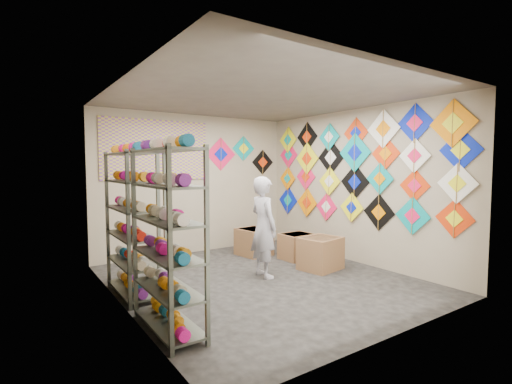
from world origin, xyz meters
TOP-DOWN VIEW (x-y plane):
  - ground at (0.00, 0.00)m, footprint 4.50×4.50m
  - room_walls at (0.00, 0.00)m, footprint 4.50×4.50m
  - shelf_rack_front at (-1.78, -0.85)m, footprint 0.40×1.10m
  - shelf_rack_back at (-1.78, 0.45)m, footprint 0.40×1.10m
  - string_spools at (-1.78, -0.20)m, footprint 0.12×2.36m
  - kite_wall_display at (1.98, -0.01)m, footprint 0.06×4.28m
  - back_wall_kites at (1.00, 2.24)m, footprint 1.67×0.02m
  - poster at (-0.80, 2.23)m, footprint 2.00×0.01m
  - shopkeeper at (0.12, 0.13)m, footprint 0.61×0.44m
  - carton_a at (1.14, -0.07)m, footprint 0.72×0.63m
  - carton_b at (1.26, 0.67)m, footprint 0.58×0.48m
  - carton_c at (0.78, 1.37)m, footprint 0.60×0.64m

SIDE VIEW (x-z plane):
  - ground at x=0.00m, z-range 0.00..0.00m
  - carton_b at x=1.26m, z-range 0.00..0.46m
  - carton_c at x=0.78m, z-range 0.00..0.51m
  - carton_a at x=1.14m, z-range 0.00..0.53m
  - shopkeeper at x=0.12m, z-range 0.00..1.55m
  - shelf_rack_front at x=-1.78m, z-range 0.00..1.90m
  - shelf_rack_back at x=-1.78m, z-range 0.00..1.90m
  - string_spools at x=-1.78m, z-range 0.99..1.11m
  - room_walls at x=0.00m, z-range -0.61..3.89m
  - kite_wall_display at x=1.98m, z-range 0.66..2.68m
  - back_wall_kites at x=1.00m, z-range 1.52..2.35m
  - poster at x=-0.80m, z-range 1.45..2.55m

